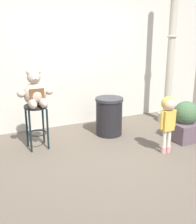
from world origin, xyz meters
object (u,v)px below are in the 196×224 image
at_px(bar_stool_with_teddy, 36,118).
at_px(child_walking, 168,113).
at_px(teddy_bear, 35,93).
at_px(trash_bin, 109,116).
at_px(lamppost, 170,64).
at_px(planter_with_shrub, 185,122).

distance_m(bar_stool_with_teddy, child_walking, 2.06).
height_order(bar_stool_with_teddy, teddy_bear, teddy_bear).
bearing_deg(bar_stool_with_teddy, child_walking, -30.44).
xyz_separation_m(bar_stool_with_teddy, trash_bin, (1.33, 0.04, -0.16)).
relative_size(child_walking, trash_bin, 1.31).
distance_m(bar_stool_with_teddy, trash_bin, 1.34).
height_order(bar_stool_with_teddy, trash_bin, bar_stool_with_teddy).
xyz_separation_m(bar_stool_with_teddy, child_walking, (1.77, -1.04, 0.15)).
bearing_deg(lamppost, planter_with_shrub, -110.57).
bearing_deg(trash_bin, bar_stool_with_teddy, -178.12).
xyz_separation_m(bar_stool_with_teddy, planter_with_shrub, (2.41, -0.74, -0.19)).
bearing_deg(child_walking, bar_stool_with_teddy, 32.70).
xyz_separation_m(trash_bin, lamppost, (1.45, 0.18, 0.85)).
bearing_deg(teddy_bear, trash_bin, 3.14).
bearing_deg(bar_stool_with_teddy, planter_with_shrub, -16.97).
distance_m(bar_stool_with_teddy, lamppost, 2.87).
xyz_separation_m(teddy_bear, trash_bin, (1.33, 0.07, -0.57)).
relative_size(teddy_bear, child_walking, 0.63).
distance_m(trash_bin, planter_with_shrub, 1.34).
bearing_deg(trash_bin, child_walking, -67.62).
relative_size(trash_bin, lamppost, 0.23).
bearing_deg(teddy_bear, planter_with_shrub, -16.33).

